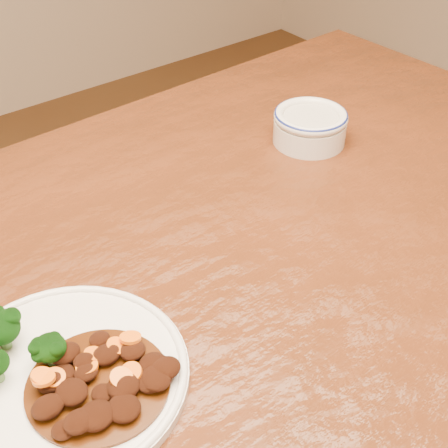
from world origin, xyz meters
TOP-DOWN VIEW (x-y plane):
  - dining_table at (0.00, 0.00)m, footprint 1.53×0.95m
  - dinner_plate at (-0.22, -0.04)m, footprint 0.26×0.26m
  - mince_stew at (-0.19, -0.09)m, footprint 0.15×0.15m
  - dip_bowl at (0.33, 0.15)m, footprint 0.12×0.12m

SIDE VIEW (x-z plane):
  - dining_table at x=0.00m, z-range 0.30..1.05m
  - dinner_plate at x=-0.22m, z-range 0.75..0.77m
  - mince_stew at x=-0.19m, z-range 0.76..0.79m
  - dip_bowl at x=0.33m, z-range 0.75..0.81m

